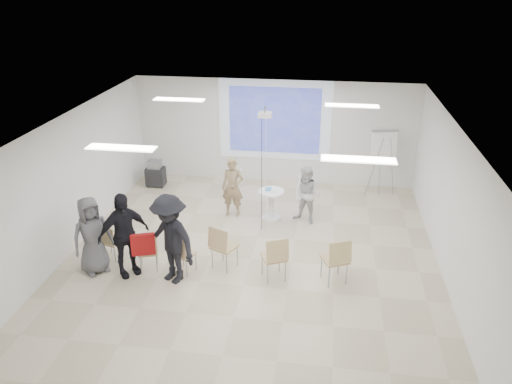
# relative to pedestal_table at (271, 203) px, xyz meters

# --- Properties ---
(floor) EXTENTS (8.00, 9.00, 0.10)m
(floor) POSITION_rel_pedestal_table_xyz_m (-0.21, -1.99, -0.49)
(floor) COLOR beige
(floor) RESTS_ON ground
(ceiling) EXTENTS (8.00, 9.00, 0.10)m
(ceiling) POSITION_rel_pedestal_table_xyz_m (-0.21, -1.99, 2.61)
(ceiling) COLOR white
(ceiling) RESTS_ON wall_back
(wall_back) EXTENTS (8.00, 0.10, 3.00)m
(wall_back) POSITION_rel_pedestal_table_xyz_m (-0.21, 2.56, 1.06)
(wall_back) COLOR silver
(wall_back) RESTS_ON floor
(wall_left) EXTENTS (0.10, 9.00, 3.00)m
(wall_left) POSITION_rel_pedestal_table_xyz_m (-4.26, -1.99, 1.06)
(wall_left) COLOR silver
(wall_left) RESTS_ON floor
(wall_right) EXTENTS (0.10, 9.00, 3.00)m
(wall_right) POSITION_rel_pedestal_table_xyz_m (3.84, -1.99, 1.06)
(wall_right) COLOR silver
(wall_right) RESTS_ON floor
(projection_halo) EXTENTS (3.20, 0.01, 2.30)m
(projection_halo) POSITION_rel_pedestal_table_xyz_m (-0.21, 2.50, 1.41)
(projection_halo) COLOR silver
(projection_halo) RESTS_ON wall_back
(projection_image) EXTENTS (2.60, 0.01, 1.90)m
(projection_image) POSITION_rel_pedestal_table_xyz_m (-0.21, 2.48, 1.41)
(projection_image) COLOR #3341AF
(projection_image) RESTS_ON wall_back
(pedestal_table) EXTENTS (0.66, 0.66, 0.79)m
(pedestal_table) POSITION_rel_pedestal_table_xyz_m (0.00, 0.00, 0.00)
(pedestal_table) COLOR white
(pedestal_table) RESTS_ON floor
(player_left) EXTENTS (0.64, 0.45, 1.73)m
(player_left) POSITION_rel_pedestal_table_xyz_m (-0.99, 0.08, 0.43)
(player_left) COLOR #947B5A
(player_left) RESTS_ON floor
(player_right) EXTENTS (0.97, 0.90, 1.62)m
(player_right) POSITION_rel_pedestal_table_xyz_m (0.88, -0.04, 0.37)
(player_right) COLOR silver
(player_right) RESTS_ON floor
(controller_left) EXTENTS (0.04, 0.12, 0.04)m
(controller_left) POSITION_rel_pedestal_table_xyz_m (-0.81, 0.33, 0.70)
(controller_left) COLOR white
(controller_left) RESTS_ON player_left
(controller_right) EXTENTS (0.09, 0.13, 0.04)m
(controller_right) POSITION_rel_pedestal_table_xyz_m (0.70, 0.21, 0.65)
(controller_right) COLOR white
(controller_right) RESTS_ON player_right
(chair_far_left) EXTENTS (0.44, 0.47, 0.80)m
(chair_far_left) POSITION_rel_pedestal_table_xyz_m (-3.20, -2.42, 0.04)
(chair_far_left) COLOR tan
(chair_far_left) RESTS_ON floor
(chair_left_mid) EXTENTS (0.52, 0.53, 0.85)m
(chair_left_mid) POSITION_rel_pedestal_table_xyz_m (-2.23, -2.74, 0.07)
(chair_left_mid) COLOR tan
(chair_left_mid) RESTS_ON floor
(chair_left_inner) EXTENTS (0.52, 0.54, 0.85)m
(chair_left_inner) POSITION_rel_pedestal_table_xyz_m (-1.51, -2.72, 0.06)
(chair_left_inner) COLOR tan
(chair_left_inner) RESTS_ON floor
(chair_center) EXTENTS (0.63, 0.65, 0.99)m
(chair_center) POSITION_rel_pedestal_table_xyz_m (-0.74, -2.44, 0.15)
(chair_center) COLOR tan
(chair_center) RESTS_ON floor
(chair_right_inner) EXTENTS (0.63, 0.64, 0.98)m
(chair_right_inner) POSITION_rel_pedestal_table_xyz_m (0.39, -2.70, 0.14)
(chair_right_inner) COLOR tan
(chair_right_inner) RESTS_ON floor
(chair_right_far) EXTENTS (0.63, 0.65, 1.00)m
(chair_right_far) POSITION_rel_pedestal_table_xyz_m (1.60, -2.63, 0.15)
(chair_right_far) COLOR tan
(chair_right_far) RESTS_ON floor
(red_jacket) EXTENTS (0.49, 0.26, 0.46)m
(red_jacket) POSITION_rel_pedestal_table_xyz_m (-2.26, -2.89, 0.28)
(red_jacket) COLOR maroon
(red_jacket) RESTS_ON chair_left_mid
(laptop) EXTENTS (0.37, 0.32, 0.02)m
(laptop) POSITION_rel_pedestal_table_xyz_m (-1.49, -2.63, 0.01)
(laptop) COLOR black
(laptop) RESTS_ON chair_left_inner
(audience_left) EXTENTS (1.37, 1.36, 2.07)m
(audience_left) POSITION_rel_pedestal_table_xyz_m (-2.64, -2.89, 0.60)
(audience_left) COLOR black
(audience_left) RESTS_ON floor
(audience_mid) EXTENTS (1.57, 1.33, 2.13)m
(audience_mid) POSITION_rel_pedestal_table_xyz_m (-1.65, -2.99, 0.63)
(audience_mid) COLOR black
(audience_mid) RESTS_ON floor
(audience_outer) EXTENTS (1.06, 1.08, 1.87)m
(audience_outer) POSITION_rel_pedestal_table_xyz_m (-3.33, -2.89, 0.50)
(audience_outer) COLOR #5D5D62
(audience_outer) RESTS_ON floor
(flipchart_easel) EXTENTS (0.81, 0.63, 1.90)m
(flipchart_easel) POSITION_rel_pedestal_table_xyz_m (2.80, 1.83, 0.96)
(flipchart_easel) COLOR gray
(flipchart_easel) RESTS_ON floor
(av_cart) EXTENTS (0.52, 0.42, 0.77)m
(av_cart) POSITION_rel_pedestal_table_xyz_m (-3.56, 1.62, -0.08)
(av_cart) COLOR black
(av_cart) RESTS_ON floor
(ceiling_projector) EXTENTS (0.30, 0.25, 3.00)m
(ceiling_projector) POSITION_rel_pedestal_table_xyz_m (-0.11, -0.50, 2.25)
(ceiling_projector) COLOR white
(ceiling_projector) RESTS_ON ceiling
(fluor_panel_nw) EXTENTS (1.20, 0.30, 0.02)m
(fluor_panel_nw) POSITION_rel_pedestal_table_xyz_m (-2.21, 0.01, 2.53)
(fluor_panel_nw) COLOR white
(fluor_panel_nw) RESTS_ON ceiling
(fluor_panel_ne) EXTENTS (1.20, 0.30, 0.02)m
(fluor_panel_ne) POSITION_rel_pedestal_table_xyz_m (1.79, 0.01, 2.53)
(fluor_panel_ne) COLOR white
(fluor_panel_ne) RESTS_ON ceiling
(fluor_panel_sw) EXTENTS (1.20, 0.30, 0.02)m
(fluor_panel_sw) POSITION_rel_pedestal_table_xyz_m (-2.21, -3.49, 2.53)
(fluor_panel_sw) COLOR white
(fluor_panel_sw) RESTS_ON ceiling
(fluor_panel_se) EXTENTS (1.20, 0.30, 0.02)m
(fluor_panel_se) POSITION_rel_pedestal_table_xyz_m (1.79, -3.49, 2.53)
(fluor_panel_se) COLOR white
(fluor_panel_se) RESTS_ON ceiling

